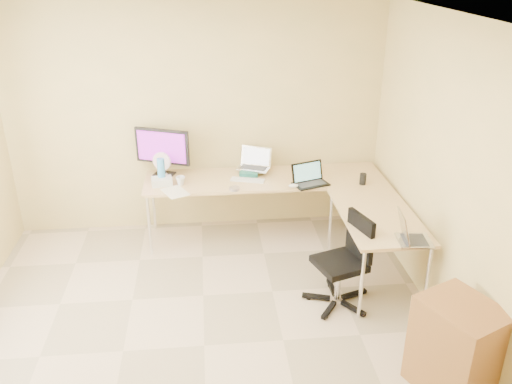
{
  "coord_description": "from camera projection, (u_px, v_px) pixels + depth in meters",
  "views": [
    {
      "loc": [
        0.07,
        -3.59,
        3.03
      ],
      "look_at": [
        0.55,
        1.1,
        0.9
      ],
      "focal_mm": 37.53,
      "sensor_mm": 36.0,
      "label": 1
    }
  ],
  "objects": [
    {
      "name": "book_stack",
      "position": [
        249.0,
        171.0,
        6.05
      ],
      "size": [
        0.23,
        0.3,
        0.05
      ],
      "primitive_type": "cube",
      "rotation": [
        0.0,
        0.0,
        -0.1
      ],
      "color": "#1B5E53",
      "rests_on": "desk_main"
    },
    {
      "name": "wall_back",
      "position": [
        197.0,
        120.0,
        6.0
      ],
      "size": [
        4.5,
        0.0,
        4.5
      ],
      "primitive_type": "plane",
      "rotation": [
        1.57,
        0.0,
        0.0
      ],
      "color": "tan",
      "rests_on": "ground"
    },
    {
      "name": "cd_stack",
      "position": [
        234.0,
        189.0,
        5.63
      ],
      "size": [
        0.14,
        0.14,
        0.03
      ],
      "primitive_type": "cylinder",
      "rotation": [
        0.0,
        0.0,
        0.24
      ],
      "color": "silver",
      "rests_on": "desk_main"
    },
    {
      "name": "floor",
      "position": [
        204.0,
        346.0,
        4.5
      ],
      "size": [
        4.5,
        4.5,
        0.0
      ],
      "primitive_type": "plane",
      "color": "tan",
      "rests_on": "ground"
    },
    {
      "name": "cabinet",
      "position": [
        456.0,
        350.0,
        3.92
      ],
      "size": [
        0.65,
        0.71,
        0.79
      ],
      "primitive_type": "cube",
      "rotation": [
        0.0,
        0.0,
        0.43
      ],
      "color": "brown",
      "rests_on": "ground"
    },
    {
      "name": "office_chair",
      "position": [
        340.0,
        257.0,
        4.85
      ],
      "size": [
        0.67,
        0.67,
        0.89
      ],
      "primitive_type": "cube",
      "rotation": [
        0.0,
        0.0,
        0.33
      ],
      "color": "black",
      "rests_on": "ground"
    },
    {
      "name": "laptop_black",
      "position": [
        311.0,
        175.0,
        5.72
      ],
      "size": [
        0.43,
        0.37,
        0.23
      ],
      "primitive_type": "cube",
      "rotation": [
        0.0,
        0.0,
        0.33
      ],
      "color": "black",
      "rests_on": "desk_main"
    },
    {
      "name": "keyboard",
      "position": [
        248.0,
        180.0,
        5.86
      ],
      "size": [
        0.38,
        0.21,
        0.02
      ],
      "primitive_type": "cube",
      "rotation": [
        0.0,
        0.0,
        -0.3
      ],
      "color": "silver",
      "rests_on": "desk_main"
    },
    {
      "name": "laptop_center",
      "position": [
        254.0,
        159.0,
        6.02
      ],
      "size": [
        0.43,
        0.39,
        0.23
      ],
      "primitive_type": "cube",
      "rotation": [
        0.0,
        0.0,
        -0.42
      ],
      "color": "silver",
      "rests_on": "desk_main"
    },
    {
      "name": "mug",
      "position": [
        181.0,
        181.0,
        5.74
      ],
      "size": [
        0.1,
        0.1,
        0.09
      ],
      "primitive_type": "imported",
      "rotation": [
        0.0,
        0.0,
        -0.03
      ],
      "color": "silver",
      "rests_on": "desk_main"
    },
    {
      "name": "laptop_return",
      "position": [
        416.0,
        230.0,
        4.59
      ],
      "size": [
        0.36,
        0.3,
        0.23
      ],
      "primitive_type": "cube",
      "rotation": [
        0.0,
        0.0,
        1.46
      ],
      "color": "#B1B1B2",
      "rests_on": "desk_return"
    },
    {
      "name": "black_cup",
      "position": [
        363.0,
        179.0,
        5.75
      ],
      "size": [
        0.07,
        0.07,
        0.12
      ],
      "primitive_type": "cylinder",
      "rotation": [
        0.0,
        0.0,
        0.04
      ],
      "color": "black",
      "rests_on": "desk_main"
    },
    {
      "name": "desk_return",
      "position": [
        374.0,
        247.0,
        5.27
      ],
      "size": [
        0.7,
        1.3,
        0.73
      ],
      "primitive_type": "cube",
      "color": "tan",
      "rests_on": "ground"
    },
    {
      "name": "papers",
      "position": [
        175.0,
        192.0,
        5.58
      ],
      "size": [
        0.32,
        0.37,
        0.01
      ],
      "primitive_type": "cube",
      "rotation": [
        0.0,
        0.0,
        0.46
      ],
      "color": "beige",
      "rests_on": "desk_main"
    },
    {
      "name": "white_box",
      "position": [
        162.0,
        181.0,
        5.74
      ],
      "size": [
        0.24,
        0.19,
        0.08
      ],
      "primitive_type": "cube",
      "rotation": [
        0.0,
        0.0,
        0.15
      ],
      "color": "beige",
      "rests_on": "desk_main"
    },
    {
      "name": "mouse",
      "position": [
        293.0,
        186.0,
        5.69
      ],
      "size": [
        0.11,
        0.08,
        0.04
      ],
      "primitive_type": "ellipsoid",
      "rotation": [
        0.0,
        0.0,
        0.09
      ],
      "color": "silver",
      "rests_on": "desk_main"
    },
    {
      "name": "ceiling",
      "position": [
        188.0,
        25.0,
        3.43
      ],
      "size": [
        4.5,
        4.5,
        0.0
      ],
      "primitive_type": "plane",
      "rotation": [
        3.14,
        0.0,
        0.0
      ],
      "color": "white",
      "rests_on": "ground"
    },
    {
      "name": "desk_main",
      "position": [
        265.0,
        207.0,
        6.09
      ],
      "size": [
        2.65,
        0.7,
        0.73
      ],
      "primitive_type": "cube",
      "color": "tan",
      "rests_on": "ground"
    },
    {
      "name": "monitor",
      "position": [
        163.0,
        152.0,
        5.91
      ],
      "size": [
        0.66,
        0.43,
        0.54
      ],
      "primitive_type": "cube",
      "rotation": [
        0.0,
        0.0,
        -0.39
      ],
      "color": "black",
      "rests_on": "desk_main"
    },
    {
      "name": "wall_right",
      "position": [
        468.0,
        195.0,
        4.16
      ],
      "size": [
        0.0,
        4.5,
        4.5
      ],
      "primitive_type": "plane",
      "rotation": [
        1.57,
        0.0,
        -1.57
      ],
      "color": "tan",
      "rests_on": "ground"
    },
    {
      "name": "water_bottle",
      "position": [
        161.0,
        171.0,
        5.73
      ],
      "size": [
        0.09,
        0.09,
        0.28
      ],
      "primitive_type": "cylinder",
      "rotation": [
        0.0,
        0.0,
        -0.18
      ],
      "color": "#3E94D7",
      "rests_on": "desk_main"
    },
    {
      "name": "desk_fan",
      "position": [
        163.0,
        165.0,
        5.94
      ],
      "size": [
        0.27,
        0.27,
        0.26
      ],
      "primitive_type": "cylinder",
      "rotation": [
        0.0,
        0.0,
        -0.4
      ],
      "color": "white",
      "rests_on": "desk_main"
    }
  ]
}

